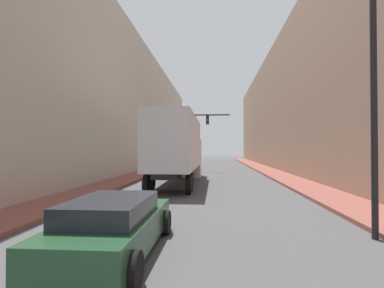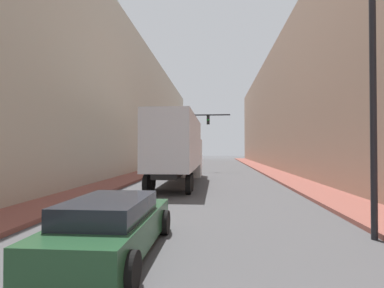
# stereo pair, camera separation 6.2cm
# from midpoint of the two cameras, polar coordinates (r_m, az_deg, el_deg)

# --- Properties ---
(sidewalk_right) EXTENTS (2.23, 80.00, 0.15)m
(sidewalk_right) POSITION_cam_midpoint_polar(r_m,az_deg,el_deg) (29.08, 14.91, -5.25)
(sidewalk_right) COLOR brown
(sidewalk_right) RESTS_ON ground
(sidewalk_left) EXTENTS (2.23, 80.00, 0.15)m
(sidewalk_left) POSITION_cam_midpoint_polar(r_m,az_deg,el_deg) (29.34, -8.46, -5.24)
(sidewalk_left) COLOR brown
(sidewalk_left) RESTS_ON ground
(building_right) EXTENTS (6.00, 80.00, 13.86)m
(building_right) POSITION_cam_midpoint_polar(r_m,az_deg,el_deg) (30.37, 22.59, 7.94)
(building_right) COLOR #997A66
(building_right) RESTS_ON ground
(building_left) EXTENTS (6.00, 80.00, 13.82)m
(building_left) POSITION_cam_midpoint_polar(r_m,az_deg,el_deg) (30.79, -15.98, 7.74)
(building_left) COLOR #BCB29E
(building_left) RESTS_ON ground
(semi_truck) EXTENTS (2.43, 12.08, 4.26)m
(semi_truck) POSITION_cam_midpoint_polar(r_m,az_deg,el_deg) (19.79, -2.59, -0.64)
(semi_truck) COLOR silver
(semi_truck) RESTS_ON ground
(sedan_car) EXTENTS (1.96, 4.46, 1.24)m
(sedan_car) POSITION_cam_midpoint_polar(r_m,az_deg,el_deg) (6.92, -14.95, -14.89)
(sedan_car) COLOR #234C2D
(sedan_car) RESTS_ON ground
(traffic_signal_gantry) EXTENTS (6.78, 0.35, 6.03)m
(traffic_signal_gantry) POSITION_cam_midpoint_polar(r_m,az_deg,el_deg) (30.62, -2.32, 2.68)
(traffic_signal_gantry) COLOR black
(traffic_signal_gantry) RESTS_ON ground
(street_lamp) EXTENTS (0.44, 0.44, 6.99)m
(street_lamp) POSITION_cam_midpoint_polar(r_m,az_deg,el_deg) (9.12, 31.12, 13.08)
(street_lamp) COLOR black
(street_lamp) RESTS_ON ground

